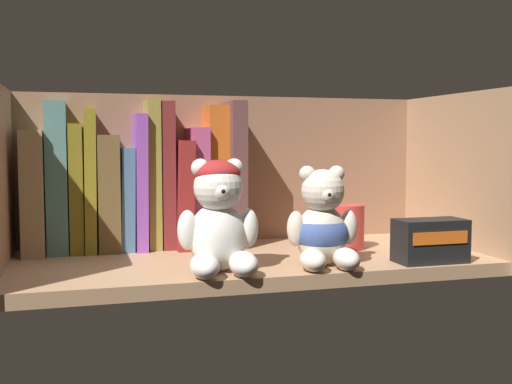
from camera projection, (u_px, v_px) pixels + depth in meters
shelf_board at (251, 262)px, 95.55cm from camera, size 70.48×30.78×2.00cm
shelf_back_panel at (227, 174)px, 109.83cm from camera, size 72.88×1.20×27.51cm
shelf_side_panel_right at (457, 176)px, 104.52cm from camera, size 1.60×33.18×27.51cm
book_0 at (34, 192)px, 98.32cm from camera, size 3.42×14.21×19.27cm
book_1 at (57, 177)px, 99.12cm from camera, size 3.21×11.60×23.71cm
book_2 at (76, 188)px, 100.05cm from camera, size 2.11×11.61×20.29cm
book_3 at (90, 180)px, 100.55cm from camera, size 1.99×12.33×22.57cm
book_4 at (108, 192)px, 101.49cm from camera, size 3.41×12.08×18.58cm
book_5 at (126, 198)px, 102.39cm from camera, size 2.38×11.05×16.59cm
book_6 at (139, 181)px, 102.77cm from camera, size 1.99×12.37×21.96cm
book_7 at (152, 174)px, 103.26cm from camera, size 2.04×10.20×24.33cm
book_8 at (165, 175)px, 103.90cm from camera, size 2.07×10.37×24.01cm
book_9 at (180, 193)px, 104.83cm from camera, size 2.96×14.27×17.79cm
book_10 at (196, 187)px, 105.51cm from camera, size 2.67×11.79×19.82cm
book_11 at (214, 176)px, 106.24cm from camera, size 3.30×9.25×23.53cm
book_12 at (232, 173)px, 107.08cm from camera, size 2.50×13.92×24.18cm
teddy_bear_larger at (219, 219)px, 83.19cm from camera, size 11.11×11.25×15.29cm
teddy_bear_smaller at (323, 227)px, 87.58cm from camera, size 10.44×11.00×14.18cm
pillar_candle at (347, 227)px, 101.56cm from camera, size 5.55×5.55×7.25cm
small_product_box at (430, 241)px, 90.31cm from camera, size 10.22×5.35×6.32cm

